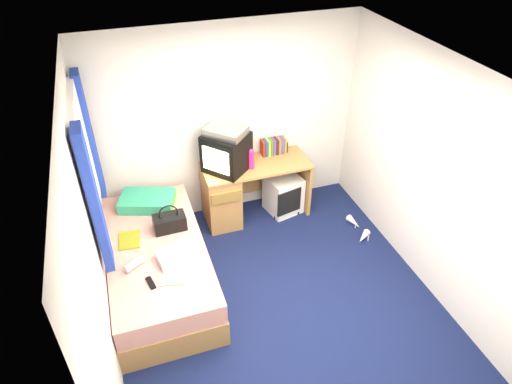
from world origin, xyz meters
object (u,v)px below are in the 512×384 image
object	(u,v)px
picture_frame	(285,146)
aerosol_can	(248,156)
storage_cube	(283,194)
towel	(173,257)
bed	(158,265)
pink_water_bottle	(251,160)
magazine	(129,240)
handbag	(170,222)
remote_control	(151,283)
crt_tv	(226,152)
vcr	(226,131)
pillow	(147,201)
desk	(234,191)
colour_swatch_fan	(172,283)
water_bottle	(134,264)
white_heels	(359,230)

from	to	relation	value
picture_frame	aerosol_can	world-z (taller)	aerosol_can
storage_cube	towel	size ratio (longest dim) A/B	1.80
bed	picture_frame	size ratio (longest dim) A/B	14.29
picture_frame	pink_water_bottle	distance (m)	0.59
towel	magazine	bearing A→B (deg)	131.15
aerosol_can	picture_frame	bearing A→B (deg)	12.33
handbag	remote_control	xyz separation A→B (m)	(-0.31, -0.72, -0.08)
picture_frame	handbag	bearing A→B (deg)	-164.14
crt_tv	vcr	xyz separation A→B (m)	(0.00, 0.00, 0.27)
pillow	handbag	xyz separation A→B (m)	(0.17, -0.48, 0.03)
desk	colour_swatch_fan	bearing A→B (deg)	-125.70
magazine	water_bottle	xyz separation A→B (m)	(0.01, -0.40, 0.03)
vcr	picture_frame	size ratio (longest dim) A/B	3.20
bed	water_bottle	size ratio (longest dim) A/B	10.00
storage_cube	white_heels	bearing A→B (deg)	-57.67
vcr	white_heels	distance (m)	2.03
picture_frame	white_heels	size ratio (longest dim) A/B	0.28
handbag	magazine	bearing A→B (deg)	-174.31
bed	towel	bearing A→B (deg)	-63.25
vcr	colour_swatch_fan	world-z (taller)	vcr
desk	picture_frame	xyz separation A→B (m)	(0.72, 0.18, 0.41)
crt_tv	magazine	bearing A→B (deg)	-102.48
vcr	colour_swatch_fan	size ratio (longest dim) A/B	2.03
pink_water_bottle	pillow	bearing A→B (deg)	-176.85
pillow	bed	bearing A→B (deg)	-92.11
bed	storage_cube	distance (m)	1.89
crt_tv	picture_frame	size ratio (longest dim) A/B	4.49
bed	magazine	xyz separation A→B (m)	(-0.24, 0.16, 0.28)
crt_tv	remote_control	xyz separation A→B (m)	(-1.11, -1.35, -0.43)
storage_cube	towel	distance (m)	1.93
colour_swatch_fan	towel	bearing A→B (deg)	77.29
desk	white_heels	xyz separation A→B (m)	(1.36, -0.77, -0.37)
desk	picture_frame	distance (m)	0.85
picture_frame	magazine	world-z (taller)	picture_frame
picture_frame	colour_swatch_fan	bearing A→B (deg)	-148.23
aerosol_can	towel	xyz separation A→B (m)	(-1.14, -1.18, -0.25)
storage_cube	desk	bearing A→B (deg)	163.07
pink_water_bottle	handbag	size ratio (longest dim) A/B	0.67
colour_swatch_fan	remote_control	size ratio (longest dim) A/B	1.38
crt_tv	magazine	world-z (taller)	crt_tv
pink_water_bottle	white_heels	bearing A→B (deg)	-31.14
picture_frame	white_heels	xyz separation A→B (m)	(0.63, -0.95, -0.78)
bed	aerosol_can	distance (m)	1.67
bed	pink_water_bottle	world-z (taller)	pink_water_bottle
picture_frame	towel	xyz separation A→B (m)	(-1.67, -1.29, -0.23)
crt_tv	pink_water_bottle	distance (m)	0.31
white_heels	desk	bearing A→B (deg)	150.36
pillow	magazine	size ratio (longest dim) A/B	2.11
bed	pink_water_bottle	bearing A→B (deg)	30.80
storage_cube	handbag	size ratio (longest dim) A/B	1.46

